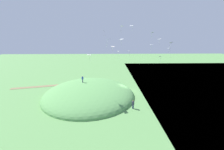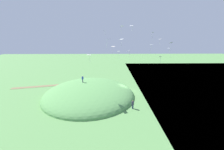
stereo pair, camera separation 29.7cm
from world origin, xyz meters
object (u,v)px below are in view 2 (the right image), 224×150
object	(u,v)px
person_on_hilltop	(133,103)
kite_13	(113,47)
kite_14	(160,57)
kite_3	(89,55)
kite_5	(122,27)
kite_2	(171,43)
kite_1	(119,52)
kite_11	(122,40)
kite_6	(151,45)
person_watching_kites	(83,78)
kite_9	(129,51)
kite_0	(108,40)
kite_7	(169,49)
kite_4	(153,33)
kite_10	(104,31)
kite_8	(132,26)
kite_12	(160,39)

from	to	relation	value
person_on_hilltop	kite_13	size ratio (longest dim) A/B	0.74
person_on_hilltop	kite_14	distance (m)	16.88
kite_3	kite_5	world-z (taller)	kite_5
kite_2	kite_3	distance (m)	18.41
kite_1	kite_11	xyz separation A→B (m)	(-0.22, 7.64, 3.50)
kite_1	kite_13	size ratio (longest dim) A/B	0.90
kite_2	kite_3	bearing A→B (deg)	13.88
kite_5	kite_6	size ratio (longest dim) A/B	0.96
kite_11	kite_1	bearing A→B (deg)	-88.32
person_watching_kites	kite_14	xyz separation A→B (m)	(-19.68, -3.15, 4.72)
kite_3	person_on_hilltop	bearing A→B (deg)	158.22
kite_5	kite_11	xyz separation A→B (m)	(0.19, 2.27, -2.90)
person_watching_kites	kite_9	bearing A→B (deg)	94.06
kite_1	kite_2	distance (m)	14.22
person_on_hilltop	kite_5	distance (m)	18.21
kite_0	kite_6	xyz separation A→B (m)	(-9.24, -0.30, -1.20)
person_on_hilltop	kite_1	bearing A→B (deg)	-97.91
kite_7	kite_13	distance (m)	16.79
person_on_hilltop	kite_11	bearing A→B (deg)	-93.57
kite_13	kite_14	size ratio (longest dim) A/B	1.35
kite_0	kite_4	size ratio (longest dim) A/B	0.95
kite_5	kite_0	bearing A→B (deg)	57.14
kite_14	kite_1	bearing A→B (deg)	-18.82
kite_0	kite_9	bearing A→B (deg)	-149.05
kite_5	kite_6	distance (m)	8.64
person_on_hilltop	kite_10	distance (m)	26.62
kite_8	kite_13	size ratio (longest dim) A/B	0.49
person_watching_kites	kite_11	distance (m)	13.15
kite_8	kite_0	bearing A→B (deg)	6.88
kite_3	kite_8	bearing A→B (deg)	-161.56
kite_11	person_watching_kites	bearing A→B (deg)	-5.40
kite_3	kite_14	world-z (taller)	kite_3
person_on_hilltop	kite_6	distance (m)	12.96
kite_1	person_on_hilltop	bearing A→B (deg)	96.60
kite_6	person_watching_kites	bearing A→B (deg)	-12.47
kite_6	kite_12	xyz separation A→B (m)	(-6.30, -14.41, 0.86)
kite_0	kite_2	world-z (taller)	kite_0
kite_4	kite_13	world-z (taller)	kite_4
kite_8	kite_14	xyz separation A→B (m)	(-8.51, -6.26, -7.34)
kite_2	kite_3	xyz separation A→B (m)	(17.76, 4.39, -2.05)
kite_5	kite_14	world-z (taller)	kite_5
person_on_hilltop	kite_7	size ratio (longest dim) A/B	0.98
kite_4	kite_5	bearing A→B (deg)	27.74
kite_12	kite_5	bearing A→B (deg)	38.11
kite_4	kite_5	distance (m)	9.78
person_watching_kites	kite_14	distance (m)	20.48
kite_2	kite_5	world-z (taller)	kite_5
kite_11	kite_12	world-z (taller)	kite_11
kite_3	kite_4	size ratio (longest dim) A/B	0.80
kite_5	kite_3	bearing A→B (deg)	46.54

